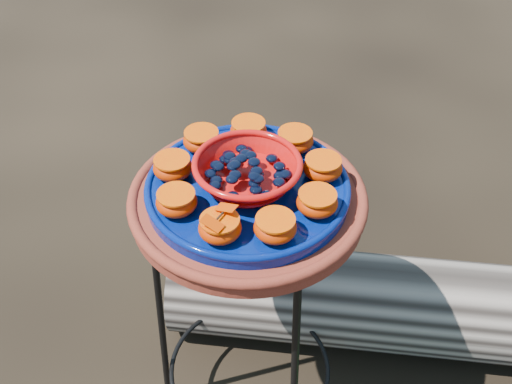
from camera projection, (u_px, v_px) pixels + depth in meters
The scene contains 18 objects.
plant_stand at pixel (249, 318), 1.49m from camera, with size 0.44×0.44×0.70m, color black, non-canonical shape.
terracotta_saucer at pixel (248, 202), 1.25m from camera, with size 0.45×0.45×0.04m, color maroon.
cobalt_plate at pixel (248, 190), 1.23m from camera, with size 0.39×0.39×0.03m, color #000A49.
red_bowl at pixel (247, 174), 1.20m from camera, with size 0.19×0.19×0.05m, color red, non-canonical shape.
glass_gems at pixel (247, 157), 1.18m from camera, with size 0.15×0.15×0.03m, color black, non-canonical shape.
orange_half_0 at pixel (220, 228), 1.10m from camera, with size 0.08×0.08×0.04m, color #A50200.
orange_half_1 at pixel (275, 227), 1.10m from camera, with size 0.08×0.08×0.04m, color #A50200.
orange_half_2 at pixel (317, 203), 1.15m from camera, with size 0.08×0.08×0.04m, color #A50200.
orange_half_3 at pixel (323, 168), 1.23m from camera, with size 0.08×0.08×0.04m, color #A50200.
orange_half_4 at pixel (295, 141), 1.29m from camera, with size 0.08×0.08×0.04m, color #A50200.
orange_half_5 at pixel (249, 131), 1.32m from camera, with size 0.08×0.08×0.04m, color #A50200.
orange_half_6 at pixel (202, 140), 1.29m from camera, with size 0.08×0.08×0.04m, color #A50200.
orange_half_7 at pixel (173, 167), 1.23m from camera, with size 0.08×0.08×0.04m, color #A50200.
orange_half_8 at pixel (177, 202), 1.15m from camera, with size 0.08×0.08×0.04m, color #A50200.
butterfly at pixel (219, 216), 1.09m from camera, with size 0.08×0.05×0.01m, color #CE3500, non-canonical shape.
driftwood_log at pixel (431, 307), 1.79m from camera, with size 1.46×0.38×0.27m, color black, non-canonical shape.
foliage_left at pixel (213, 272), 1.97m from camera, with size 0.29×0.29×0.15m, color #114512.
foliage_back at pixel (281, 225), 2.13m from camera, with size 0.28×0.28×0.14m, color #114512.
Camera 1 is at (0.51, -0.77, 1.56)m, focal length 45.00 mm.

